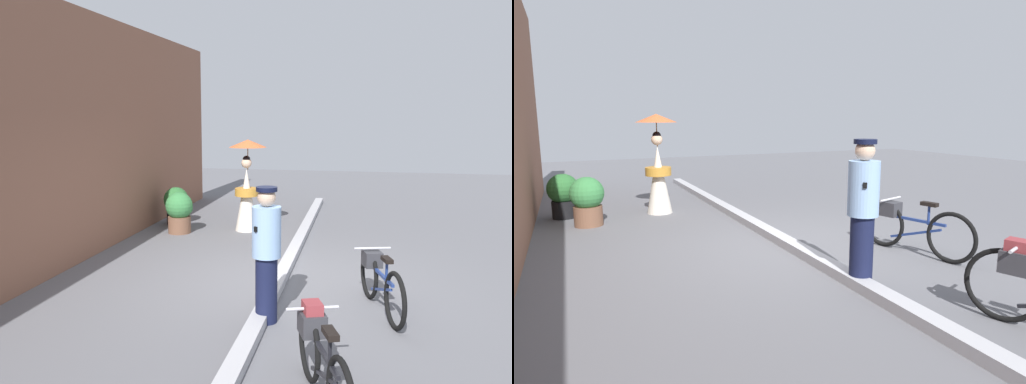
% 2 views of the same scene
% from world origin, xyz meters
% --- Properties ---
extents(ground_plane, '(30.00, 30.00, 0.00)m').
position_xyz_m(ground_plane, '(0.00, 0.00, 0.00)').
color(ground_plane, slate).
extents(building_wall, '(14.00, 0.40, 4.15)m').
position_xyz_m(building_wall, '(0.00, 3.59, 2.08)').
color(building_wall, brown).
rests_on(building_wall, ground_plane).
extents(sidewalk_curb, '(14.00, 0.20, 0.12)m').
position_xyz_m(sidewalk_curb, '(0.00, 0.00, 0.06)').
color(sidewalk_curb, '#B2B2B7').
rests_on(sidewalk_curb, ground_plane).
extents(bicycle_near_officer, '(1.59, 0.67, 0.79)m').
position_xyz_m(bicycle_near_officer, '(-3.11, -0.84, 0.42)').
color(bicycle_near_officer, black).
rests_on(bicycle_near_officer, ground_plane).
extents(bicycle_far_side, '(1.63, 0.60, 0.75)m').
position_xyz_m(bicycle_far_side, '(-0.83, -1.39, 0.39)').
color(bicycle_far_side, black).
rests_on(bicycle_far_side, ground_plane).
extents(person_officer, '(0.34, 0.34, 1.62)m').
position_xyz_m(person_officer, '(-1.48, -0.07, 0.86)').
color(person_officer, '#141938').
rests_on(person_officer, ground_plane).
extents(person_with_parasol, '(0.79, 0.79, 1.91)m').
position_xyz_m(person_with_parasol, '(3.22, 1.22, 0.95)').
color(person_with_parasol, silver).
rests_on(person_with_parasol, ground_plane).
extents(potted_plant_by_door, '(0.58, 0.56, 0.85)m').
position_xyz_m(potted_plant_by_door, '(2.72, 2.52, 0.45)').
color(potted_plant_by_door, brown).
rests_on(potted_plant_by_door, ground_plane).
extents(potted_plant_small, '(0.57, 0.56, 0.82)m').
position_xyz_m(potted_plant_small, '(3.55, 2.90, 0.45)').
color(potted_plant_small, black).
rests_on(potted_plant_small, ground_plane).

